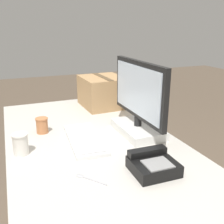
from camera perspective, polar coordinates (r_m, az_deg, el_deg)
office_desk at (r=1.61m, az=-3.43°, el=-18.67°), size 1.80×0.90×0.73m
monitor at (r=1.50m, az=5.72°, el=1.49°), size 0.56×0.21×0.42m
keyboard at (r=1.45m, az=-6.01°, el=-5.87°), size 0.44×0.20×0.03m
desk_phone at (r=1.17m, az=8.87°, el=-11.25°), size 0.18×0.19×0.08m
paper_cup_left at (r=1.59m, az=-14.98°, el=-2.83°), size 0.07×0.07×0.09m
paper_cup_right at (r=1.36m, az=-19.27°, el=-6.58°), size 0.08×0.08×0.11m
spoon at (r=1.13m, az=-5.71°, el=-14.06°), size 0.13×0.11×0.00m
cardboard_box at (r=2.04m, az=-2.02°, el=4.46°), size 0.36×0.32×0.23m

